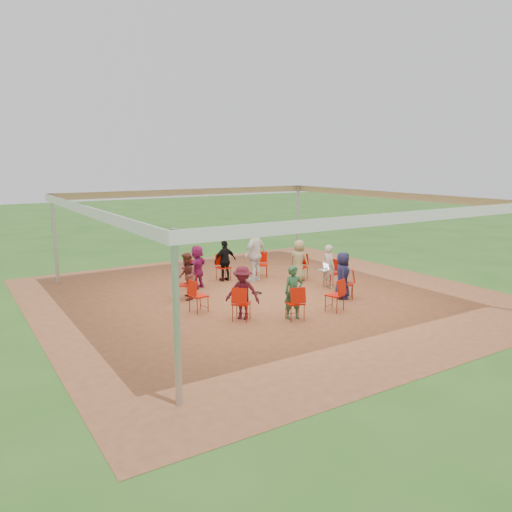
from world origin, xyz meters
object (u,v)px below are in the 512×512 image
chair_1 (300,267)px  person_seated_1 (299,260)px  person_seated_7 (343,275)px  chair_3 (223,267)px  cable_coil (257,293)px  laptop (325,268)px  chair_8 (295,303)px  person_seated_2 (225,261)px  person_seated_5 (243,293)px  person_seated_6 (293,292)px  chair_2 (262,265)px  chair_6 (199,296)px  chair_7 (241,304)px  chair_10 (346,284)px  standing_person (255,254)px  person_seated_0 (329,266)px  chair_5 (183,285)px  chair_9 (335,295)px  chair_4 (194,274)px  chair_0 (332,274)px  person_seated_4 (187,276)px  person_seated_3 (197,267)px

chair_1 → person_seated_1: size_ratio=0.64×
person_seated_7 → chair_3: bearing=64.8°
cable_coil → laptop: size_ratio=0.88×
chair_8 → person_seated_2: (0.54, 4.70, 0.26)m
person_seated_5 → person_seated_6: (1.13, -0.67, 0.00)m
chair_1 → person_seated_7: (-0.39, -2.56, 0.26)m
chair_3 → person_seated_1: size_ratio=0.64×
chair_2 → chair_6: 4.46m
chair_1 → chair_8: size_ratio=1.00×
chair_7 → cable_coil: (1.75, 2.01, -0.43)m
chair_7 → person_seated_6: (1.22, -0.59, 0.26)m
chair_10 → standing_person: (-1.11, 3.33, 0.48)m
person_seated_0 → person_seated_7: bearing=163.6°
chair_5 → cable_coil: size_ratio=2.70×
chair_3 → chair_6: size_ratio=1.00×
chair_6 → person_seated_0: 4.74m
chair_5 → chair_10: same height
person_seated_7 → cable_coil: bearing=84.8°
person_seated_5 → cable_coil: size_ratio=4.20×
chair_7 → person_seated_6: bearing=21.2°
chair_5 → standing_person: 3.20m
chair_6 → person_seated_2: size_ratio=0.64×
person_seated_6 → chair_7: bearing=168.5°
chair_9 → standing_person: 4.14m
chair_7 → cable_coil: chair_7 is taller
chair_2 → person_seated_6: person_seated_6 is taller
chair_4 → person_seated_6: (0.81, -4.28, 0.26)m
chair_4 → person_seated_0: 4.36m
chair_4 → chair_9: (2.16, -4.35, 0.00)m
chair_8 → person_seated_5: 1.38m
chair_6 → person_seated_5: bearing=21.2°
chair_3 → chair_0: bearing=130.9°
chair_7 → person_seated_4: (-0.35, 2.56, 0.26)m
person_seated_6 → person_seated_7: bearing=32.7°
chair_1 → person_seated_5: size_ratio=0.64×
chair_4 → cable_coil: chair_4 is taller
person_seated_3 → chair_5: bearing=11.5°
chair_0 → chair_10: same height
chair_0 → chair_5: size_ratio=1.00×
chair_1 → person_seated_4: person_seated_4 is taller
person_seated_3 → person_seated_7: bearing=98.2°
chair_3 → person_seated_2: size_ratio=0.64×
chair_10 → person_seated_6: person_seated_6 is taller
chair_2 → chair_5: size_ratio=1.00×
person_seated_4 → person_seated_5: 2.52m
chair_1 → chair_2: size_ratio=1.00×
chair_7 → laptop: (3.96, 1.42, 0.22)m
person_seated_3 → standing_person: (2.11, -0.14, 0.23)m
chair_4 → chair_6: bearing=32.7°
person_seated_1 → chair_5: bearing=64.8°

